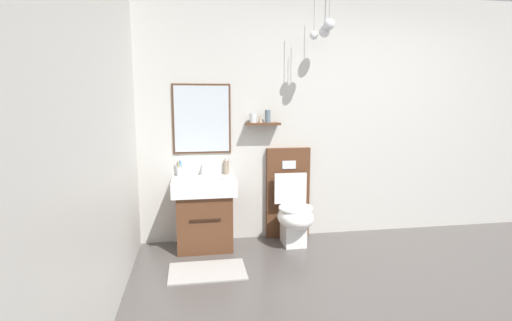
% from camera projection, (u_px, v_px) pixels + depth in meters
% --- Properties ---
extents(wall_back, '(5.17, 0.61, 2.63)m').
position_uv_depth(wall_back, '(360.00, 118.00, 4.39)').
color(wall_back, beige).
rests_on(wall_back, ground).
extents(wall_left, '(0.12, 4.10, 2.63)m').
position_uv_depth(wall_left, '(72.00, 138.00, 2.04)').
color(wall_left, beige).
rests_on(wall_left, ground).
extents(bath_mat, '(0.68, 0.44, 0.01)m').
position_uv_depth(bath_mat, '(207.00, 271.00, 3.44)').
color(bath_mat, '#9E9993').
rests_on(bath_mat, ground).
extents(vanity_sink_left, '(0.64, 0.51, 0.73)m').
position_uv_depth(vanity_sink_left, '(204.00, 211.00, 3.97)').
color(vanity_sink_left, '#56331E').
rests_on(vanity_sink_left, ground).
extents(tap_on_left_sink, '(0.03, 0.13, 0.11)m').
position_uv_depth(tap_on_left_sink, '(203.00, 168.00, 4.09)').
color(tap_on_left_sink, silver).
rests_on(tap_on_left_sink, vanity_sink_left).
extents(toilet, '(0.48, 0.62, 1.00)m').
position_uv_depth(toilet, '(292.00, 208.00, 4.14)').
color(toilet, '#56331E').
rests_on(toilet, ground).
extents(toothbrush_cup, '(0.07, 0.07, 0.20)m').
position_uv_depth(toothbrush_cup, '(180.00, 171.00, 4.04)').
color(toothbrush_cup, silver).
rests_on(toothbrush_cup, vanity_sink_left).
extents(soap_dispenser, '(0.06, 0.06, 0.18)m').
position_uv_depth(soap_dispenser, '(226.00, 167.00, 4.13)').
color(soap_dispenser, gray).
rests_on(soap_dispenser, vanity_sink_left).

